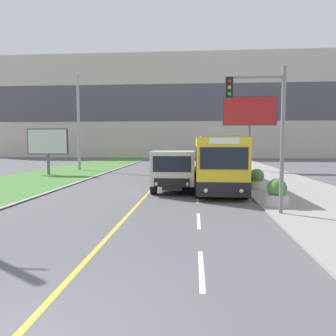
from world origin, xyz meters
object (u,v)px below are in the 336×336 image
planter_round_near (277,194)px  utility_pole_far (79,123)px  traffic_light_mast (265,121)px  city_bus (215,162)px  planter_round_third (244,172)px  dump_truck (174,171)px  car_distant (181,162)px  billboard_small (48,143)px  planter_round_second (257,180)px  billboard_large (250,114)px

planter_round_near → utility_pole_far: bearing=129.8°
traffic_light_mast → planter_round_near: bearing=59.3°
city_bus → planter_round_third: (2.40, 3.80, -0.98)m
dump_truck → car_distant: dump_truck is taller
billboard_small → planter_round_second: size_ratio=3.39×
planter_round_near → planter_round_second: size_ratio=1.00×
traffic_light_mast → dump_truck: bearing=123.1°
planter_round_second → planter_round_third: (0.05, 5.43, 0.02)m
dump_truck → billboard_small: bearing=142.2°
dump_truck → utility_pole_far: utility_pole_far is taller
dump_truck → utility_pole_far: (-10.67, 13.97, 3.67)m
city_bus → car_distant: city_bus is taller
utility_pole_far → planter_round_second: utility_pole_far is taller
city_bus → dump_truck: 3.62m
car_distant → traffic_light_mast: 24.47m
billboard_small → planter_round_third: size_ratio=3.25×
city_bus → dump_truck: (-2.53, -2.56, -0.39)m
dump_truck → planter_round_third: bearing=52.2°
utility_pole_far → planter_round_third: 17.87m
traffic_light_mast → billboard_large: size_ratio=0.77×
traffic_light_mast → billboard_large: bearing=82.3°
dump_truck → car_distant: size_ratio=1.49×
city_bus → planter_round_second: (2.35, -1.63, -1.00)m
billboard_small → planter_round_second: bearing=-26.1°
dump_truck → planter_round_near: 6.55m
city_bus → utility_pole_far: (-13.20, 11.41, 3.28)m
car_distant → traffic_light_mast: bearing=-80.0°
planter_round_near → planter_round_second: bearing=88.4°
city_bus → planter_round_third: 4.60m
utility_pole_far → planter_round_third: bearing=-26.0°
utility_pole_far → city_bus: bearing=-40.8°
city_bus → planter_round_second: 3.03m
utility_pole_far → planter_round_near: utility_pole_far is taller
car_distant → planter_round_near: 23.05m
planter_round_near → billboard_large: bearing=84.3°
traffic_light_mast → planter_round_second: bearing=81.6°
planter_round_near → planter_round_second: (0.15, 5.43, -0.00)m
billboard_large → dump_truck: bearing=-114.6°
utility_pole_far → planter_round_near: (15.40, -18.47, -4.28)m
billboard_large → planter_round_second: size_ratio=6.16×
dump_truck → car_distant: bearing=91.1°
dump_truck → planter_round_near: size_ratio=5.30×
utility_pole_far → billboard_small: (-1.06, -4.88, -2.07)m
billboard_small → planter_round_near: size_ratio=3.38×
planter_round_second → planter_round_near: bearing=-91.6°
traffic_light_mast → planter_round_second: (1.01, 6.87, -3.05)m
traffic_light_mast → planter_round_second: traffic_light_mast is taller
utility_pole_far → planter_round_second: size_ratio=8.05×
billboard_small → planter_round_second: (16.62, -8.15, -2.22)m
utility_pole_far → traffic_light_mast: (14.54, -19.91, -1.23)m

